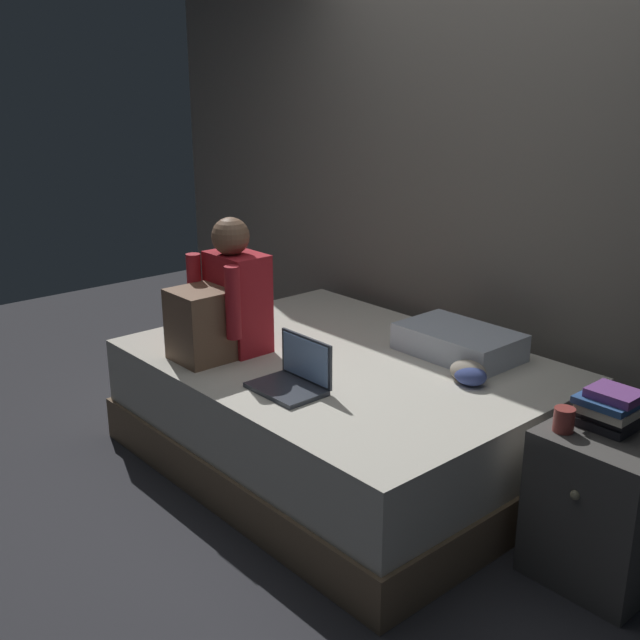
% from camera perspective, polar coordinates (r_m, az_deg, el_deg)
% --- Properties ---
extents(ground_plane, '(8.00, 8.00, 0.00)m').
position_cam_1_polar(ground_plane, '(3.53, 0.24, -13.14)').
color(ground_plane, '#2D2D33').
extents(wall_back, '(5.60, 0.10, 2.70)m').
position_cam_1_polar(wall_back, '(3.95, 13.65, 10.60)').
color(wall_back, slate).
rests_on(wall_back, ground_plane).
extents(bed, '(2.00, 1.50, 0.54)m').
position_cam_1_polar(bed, '(3.71, 1.67, -6.82)').
color(bed, '#7A6047').
rests_on(bed, ground_plane).
extents(nightstand, '(0.44, 0.46, 0.59)m').
position_cam_1_polar(nightstand, '(3.10, 20.53, -12.89)').
color(nightstand, '#474442').
rests_on(nightstand, ground_plane).
extents(person_sitting, '(0.39, 0.44, 0.66)m').
position_cam_1_polar(person_sitting, '(3.62, -7.34, 1.25)').
color(person_sitting, '#B21E28').
rests_on(person_sitting, bed).
extents(laptop, '(0.32, 0.23, 0.22)m').
position_cam_1_polar(laptop, '(3.25, -1.95, -4.27)').
color(laptop, '#333842').
rests_on(laptop, bed).
extents(pillow, '(0.56, 0.36, 0.13)m').
position_cam_1_polar(pillow, '(3.69, 10.39, -1.63)').
color(pillow, silver).
rests_on(pillow, bed).
extents(book_stack, '(0.21, 0.17, 0.15)m').
position_cam_1_polar(book_stack, '(2.96, 20.84, -6.28)').
color(book_stack, black).
rests_on(book_stack, nightstand).
extents(mug, '(0.08, 0.08, 0.09)m').
position_cam_1_polar(mug, '(2.90, 17.86, -7.15)').
color(mug, '#933833').
rests_on(mug, nightstand).
extents(clothes_pile, '(0.19, 0.16, 0.09)m').
position_cam_1_polar(clothes_pile, '(3.38, 11.13, -3.93)').
color(clothes_pile, gray).
rests_on(clothes_pile, bed).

